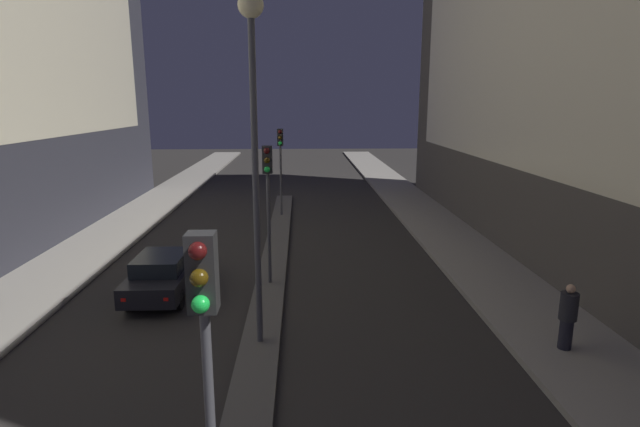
{
  "coord_description": "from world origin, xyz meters",
  "views": [
    {
      "loc": [
        1.1,
        -2.0,
        6.2
      ],
      "look_at": [
        2.07,
        23.47,
        0.5
      ],
      "focal_mm": 28.0,
      "sensor_mm": 36.0,
      "label": 1
    }
  ],
  "objects_px": {
    "traffic_light_far": "(280,152)",
    "street_lamp": "(253,100)",
    "car_left_lane": "(164,273)",
    "traffic_light_near": "(205,340)",
    "traffic_light_mid": "(268,184)",
    "pedestrian_on_right_sidewalk": "(568,316)"
  },
  "relations": [
    {
      "from": "street_lamp",
      "to": "pedestrian_on_right_sidewalk",
      "type": "bearing_deg",
      "value": -5.54
    },
    {
      "from": "traffic_light_far",
      "to": "car_left_lane",
      "type": "height_order",
      "value": "traffic_light_far"
    },
    {
      "from": "traffic_light_mid",
      "to": "car_left_lane",
      "type": "distance_m",
      "value": 4.49
    },
    {
      "from": "car_left_lane",
      "to": "traffic_light_near",
      "type": "bearing_deg",
      "value": -71.86
    },
    {
      "from": "traffic_light_mid",
      "to": "street_lamp",
      "type": "distance_m",
      "value": 5.07
    },
    {
      "from": "street_lamp",
      "to": "pedestrian_on_right_sidewalk",
      "type": "height_order",
      "value": "street_lamp"
    },
    {
      "from": "car_left_lane",
      "to": "pedestrian_on_right_sidewalk",
      "type": "xyz_separation_m",
      "value": [
        11.08,
        -4.49,
        0.32
      ]
    },
    {
      "from": "pedestrian_on_right_sidewalk",
      "to": "traffic_light_far",
      "type": "bearing_deg",
      "value": 116.11
    },
    {
      "from": "traffic_light_mid",
      "to": "car_left_lane",
      "type": "xyz_separation_m",
      "value": [
        -3.43,
        -0.57,
        -2.84
      ]
    },
    {
      "from": "traffic_light_near",
      "to": "car_left_lane",
      "type": "relative_size",
      "value": 1.08
    },
    {
      "from": "pedestrian_on_right_sidewalk",
      "to": "traffic_light_mid",
      "type": "bearing_deg",
      "value": 146.57
    },
    {
      "from": "street_lamp",
      "to": "pedestrian_on_right_sidewalk",
      "type": "xyz_separation_m",
      "value": [
        7.65,
        -0.74,
        -5.19
      ]
    },
    {
      "from": "traffic_light_near",
      "to": "traffic_light_mid",
      "type": "height_order",
      "value": "same"
    },
    {
      "from": "traffic_light_near",
      "to": "traffic_light_mid",
      "type": "bearing_deg",
      "value": 90.0
    },
    {
      "from": "traffic_light_near",
      "to": "pedestrian_on_right_sidewalk",
      "type": "bearing_deg",
      "value": 38.0
    },
    {
      "from": "traffic_light_mid",
      "to": "traffic_light_near",
      "type": "bearing_deg",
      "value": -90.0
    },
    {
      "from": "street_lamp",
      "to": "car_left_lane",
      "type": "xyz_separation_m",
      "value": [
        -3.43,
        3.75,
        -5.51
      ]
    },
    {
      "from": "traffic_light_far",
      "to": "car_left_lane",
      "type": "distance_m",
      "value": 11.99
    },
    {
      "from": "traffic_light_far",
      "to": "street_lamp",
      "type": "relative_size",
      "value": 0.55
    },
    {
      "from": "traffic_light_near",
      "to": "traffic_light_far",
      "type": "height_order",
      "value": "same"
    },
    {
      "from": "car_left_lane",
      "to": "traffic_light_far",
      "type": "bearing_deg",
      "value": 72.87
    },
    {
      "from": "traffic_light_near",
      "to": "car_left_lane",
      "type": "height_order",
      "value": "traffic_light_near"
    }
  ]
}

